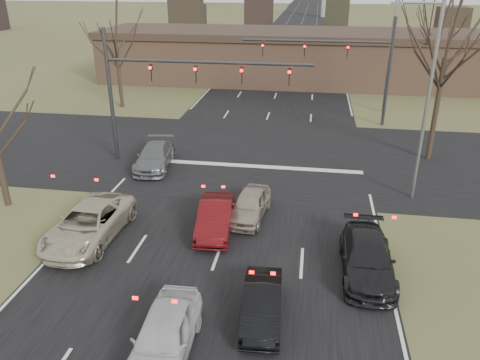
# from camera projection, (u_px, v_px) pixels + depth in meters

# --- Properties ---
(ground) EXTENTS (360.00, 360.00, 0.00)m
(ground) POSITION_uv_depth(u_px,v_px,m) (201.00, 301.00, 16.82)
(ground) COLOR #4E502B
(ground) RESTS_ON ground
(road_main) EXTENTS (14.00, 300.00, 0.02)m
(road_main) POSITION_uv_depth(u_px,v_px,m) (292.00, 50.00, 70.98)
(road_main) COLOR black
(road_main) RESTS_ON ground
(road_cross) EXTENTS (200.00, 14.00, 0.02)m
(road_cross) POSITION_uv_depth(u_px,v_px,m) (254.00, 155.00, 30.36)
(road_cross) COLOR black
(road_cross) RESTS_ON ground
(building) EXTENTS (42.40, 10.40, 5.30)m
(building) POSITION_uv_depth(u_px,v_px,m) (301.00, 56.00, 49.76)
(building) COLOR #8F674D
(building) RESTS_ON ground
(mast_arm_near) EXTENTS (12.12, 0.24, 8.00)m
(mast_arm_near) POSITION_uv_depth(u_px,v_px,m) (162.00, 81.00, 27.24)
(mast_arm_near) COLOR #383A3D
(mast_arm_near) RESTS_ON ground
(mast_arm_far) EXTENTS (11.12, 0.24, 8.00)m
(mast_arm_far) POSITION_uv_depth(u_px,v_px,m) (351.00, 58.00, 34.67)
(mast_arm_far) COLOR #383A3D
(mast_arm_far) RESTS_ON ground
(streetlight_right_near) EXTENTS (2.34, 0.25, 10.00)m
(streetlight_right_near) POSITION_uv_depth(u_px,v_px,m) (425.00, 93.00, 22.33)
(streetlight_right_near) COLOR gray
(streetlight_right_near) RESTS_ON ground
(streetlight_right_far) EXTENTS (2.34, 0.25, 10.00)m
(streetlight_right_far) POSITION_uv_depth(u_px,v_px,m) (389.00, 44.00, 37.61)
(streetlight_right_far) COLOR gray
(streetlight_right_far) RESTS_ON ground
(tree_right_near) EXTENTS (6.90, 6.90, 11.50)m
(tree_right_near) POSITION_uv_depth(u_px,v_px,m) (454.00, 10.00, 26.09)
(tree_right_near) COLOR black
(tree_right_near) RESTS_ON ground
(tree_left_far) EXTENTS (5.70, 5.70, 9.50)m
(tree_left_far) POSITION_uv_depth(u_px,v_px,m) (113.00, 19.00, 38.24)
(tree_left_far) COLOR black
(tree_left_far) RESTS_ON ground
(tree_right_far) EXTENTS (5.40, 5.40, 9.00)m
(tree_right_far) POSITION_uv_depth(u_px,v_px,m) (442.00, 18.00, 43.47)
(tree_right_far) COLOR black
(tree_right_far) RESTS_ON ground
(car_silver_suv) EXTENTS (2.73, 5.58, 1.52)m
(car_silver_suv) POSITION_uv_depth(u_px,v_px,m) (89.00, 224.00, 20.50)
(car_silver_suv) COLOR beige
(car_silver_suv) RESTS_ON ground
(car_white_sedan) EXTENTS (1.83, 4.34, 1.47)m
(car_white_sedan) POSITION_uv_depth(u_px,v_px,m) (164.00, 336.00, 14.20)
(car_white_sedan) COLOR silver
(car_white_sedan) RESTS_ON ground
(car_black_hatch) EXTENTS (1.51, 3.75, 1.21)m
(car_black_hatch) POSITION_uv_depth(u_px,v_px,m) (262.00, 304.00, 15.77)
(car_black_hatch) COLOR black
(car_black_hatch) RESTS_ON ground
(car_charcoal_sedan) EXTENTS (1.99, 4.83, 1.40)m
(car_charcoal_sedan) POSITION_uv_depth(u_px,v_px,m) (367.00, 258.00, 18.14)
(car_charcoal_sedan) COLOR black
(car_charcoal_sedan) RESTS_ON ground
(car_grey_ahead) EXTENTS (2.43, 4.89, 1.37)m
(car_grey_ahead) POSITION_uv_depth(u_px,v_px,m) (155.00, 156.00, 28.24)
(car_grey_ahead) COLOR slate
(car_grey_ahead) RESTS_ON ground
(car_red_ahead) EXTENTS (1.85, 4.31, 1.38)m
(car_red_ahead) POSITION_uv_depth(u_px,v_px,m) (215.00, 217.00, 21.19)
(car_red_ahead) COLOR #530B0F
(car_red_ahead) RESTS_ON ground
(car_silver_ahead) EXTENTS (1.98, 4.01, 1.31)m
(car_silver_ahead) POSITION_uv_depth(u_px,v_px,m) (250.00, 205.00, 22.36)
(car_silver_ahead) COLOR #B1A38F
(car_silver_ahead) RESTS_ON ground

